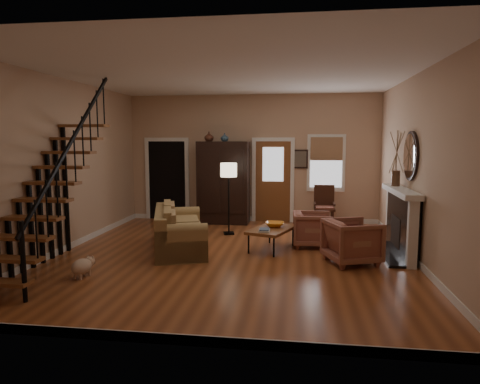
# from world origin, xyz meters

# --- Properties ---
(room) EXTENTS (7.00, 7.33, 3.30)m
(room) POSITION_xyz_m (-0.41, 1.76, 1.51)
(room) COLOR #984E26
(room) RESTS_ON ground
(staircase) EXTENTS (0.94, 2.80, 3.20)m
(staircase) POSITION_xyz_m (-2.78, -1.30, 1.60)
(staircase) COLOR brown
(staircase) RESTS_ON ground
(fireplace) EXTENTS (0.33, 1.95, 2.30)m
(fireplace) POSITION_xyz_m (3.13, 0.50, 0.74)
(fireplace) COLOR black
(fireplace) RESTS_ON ground
(armoire) EXTENTS (1.30, 0.60, 2.10)m
(armoire) POSITION_xyz_m (-0.70, 3.15, 1.05)
(armoire) COLOR black
(armoire) RESTS_ON ground
(vase_a) EXTENTS (0.24, 0.24, 0.25)m
(vase_a) POSITION_xyz_m (-1.05, 3.05, 2.22)
(vase_a) COLOR #4C2619
(vase_a) RESTS_ON armoire
(vase_b) EXTENTS (0.20, 0.20, 0.21)m
(vase_b) POSITION_xyz_m (-0.65, 3.05, 2.21)
(vase_b) COLOR #334C60
(vase_b) RESTS_ON armoire
(sofa) EXTENTS (1.51, 2.30, 0.79)m
(sofa) POSITION_xyz_m (-1.08, 0.35, 0.40)
(sofa) COLOR olive
(sofa) RESTS_ON ground
(coffee_table) EXTENTS (1.00, 1.27, 0.43)m
(coffee_table) POSITION_xyz_m (0.70, 0.57, 0.21)
(coffee_table) COLOR brown
(coffee_table) RESTS_ON ground
(bowl) EXTENTS (0.38, 0.38, 0.09)m
(bowl) POSITION_xyz_m (0.75, 0.72, 0.47)
(bowl) COLOR orange
(bowl) RESTS_ON coffee_table
(books) EXTENTS (0.20, 0.28, 0.05)m
(books) POSITION_xyz_m (0.58, 0.27, 0.45)
(books) COLOR beige
(books) RESTS_ON coffee_table
(armchair_left) EXTENTS (1.08, 1.06, 0.77)m
(armchair_left) POSITION_xyz_m (2.14, -0.17, 0.38)
(armchair_left) COLOR maroon
(armchair_left) RESTS_ON ground
(armchair_right) EXTENTS (0.79, 0.77, 0.70)m
(armchair_right) POSITION_xyz_m (1.50, 0.95, 0.35)
(armchair_right) COLOR maroon
(armchair_right) RESTS_ON ground
(floor_lamp) EXTENTS (0.46, 0.46, 1.62)m
(floor_lamp) POSITION_xyz_m (-0.35, 1.83, 0.81)
(floor_lamp) COLOR black
(floor_lamp) RESTS_ON ground
(side_chair) EXTENTS (0.54, 0.54, 1.02)m
(side_chair) POSITION_xyz_m (1.85, 2.95, 0.51)
(side_chair) COLOR #3D1F13
(side_chair) RESTS_ON ground
(dog) EXTENTS (0.33, 0.47, 0.31)m
(dog) POSITION_xyz_m (-2.13, -1.55, 0.15)
(dog) COLOR beige
(dog) RESTS_ON ground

